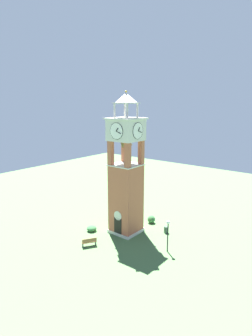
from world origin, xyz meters
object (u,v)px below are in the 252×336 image
Objects in this scene: clock_tower at (126,177)px; lamp_post at (168,230)px; trash_bin at (166,230)px; park_bench at (89,242)px.

clock_tower reaches higher than lamp_post.
lamp_post is at bearing -8.95° from clock_tower.
trash_bin is (-2.44, 3.80, -2.05)m from lamp_post.
park_bench is at bearing -120.55° from trash_bin.
clock_tower is at bearing 81.11° from park_bench.
lamp_post is at bearing -57.36° from trash_bin.
trash_bin is (3.98, 2.79, -6.46)m from clock_tower.
clock_tower reaches higher than trash_bin.
park_bench is 1.99× the size of trash_bin.
clock_tower is 8.38m from park_bench.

